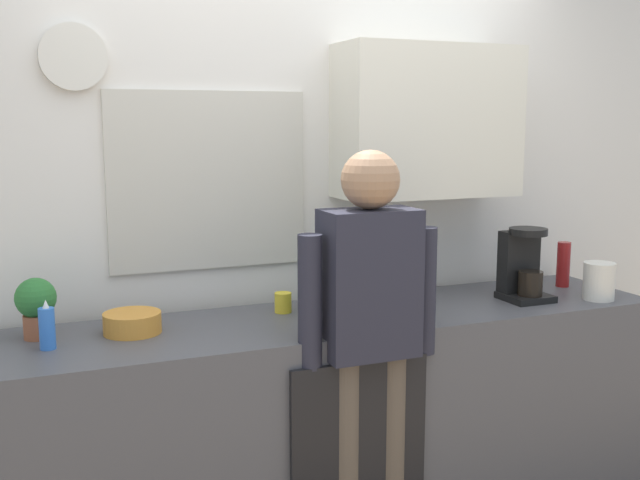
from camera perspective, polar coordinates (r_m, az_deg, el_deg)
The scene contains 16 objects.
kitchen_counter at distance 3.26m, azimuth 1.27°, elevation -13.49°, with size 2.89×0.64×0.90m, color #4C4C51.
dishwasher_panel at distance 2.99m, azimuth 3.03°, elevation -16.68°, with size 0.56×0.02×0.81m, color black.
back_wall_assembly at distance 3.42m, azimuth -0.43°, elevation 3.31°, with size 4.49×0.42×2.60m.
coffee_maker at distance 3.49m, azimuth 15.28°, elevation -2.04°, with size 0.20×0.20×0.33m.
bottle_amber_beer at distance 2.83m, azimuth -0.15°, elevation -4.96°, with size 0.06×0.06×0.23m, color brown.
bottle_clear_soda at distance 3.10m, azimuth 1.08°, elevation -3.23°, with size 0.09×0.09×0.28m, color #2D8C33.
bottle_red_vinegar at distance 3.82m, azimuth 18.14°, elevation -1.79°, with size 0.06×0.06×0.22m, color maroon.
bottle_olive_oil at distance 3.06m, azimuth 3.55°, elevation -3.71°, with size 0.06×0.06×0.25m, color olive.
cup_yellow_cup at distance 3.16m, azimuth -2.85°, elevation -4.81°, with size 0.07×0.07×0.09m, color yellow.
cup_blue_mug at distance 3.06m, azimuth 6.14°, elevation -5.20°, with size 0.08×0.08×0.10m, color #3351B2.
cup_white_mug at distance 3.27m, azimuth 1.78°, elevation -4.25°, with size 0.08×0.08×0.10m, color white.
mixing_bowl at distance 2.95m, azimuth -14.19°, elevation -6.17°, with size 0.22×0.22×0.08m, color orange.
potted_plant at distance 2.96m, azimuth -20.93°, elevation -4.60°, with size 0.15×0.15×0.23m.
dish_soap at distance 2.83m, azimuth -20.19°, elevation -6.33°, with size 0.06×0.06×0.18m.
storage_canister at distance 3.60m, azimuth 20.59°, elevation -2.97°, with size 0.14×0.14×0.17m, color silver.
person_at_sink at distance 2.84m, azimuth 3.76°, elevation -6.32°, with size 0.57×0.22×1.60m.
Camera 1 is at (-1.21, -2.45, 1.71)m, focal length 41.76 mm.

